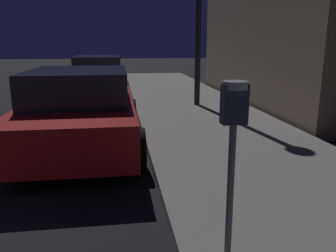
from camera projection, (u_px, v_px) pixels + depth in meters
The scene contains 3 objects.
parking_meter at pixel (233, 129), 2.59m from camera, with size 0.19×0.19×1.47m.
car_red at pixel (81, 110), 6.18m from camera, with size 2.12×4.33×1.43m.
car_silver at pixel (98, 77), 12.01m from camera, with size 2.06×4.47×1.43m.
Camera 1 is at (3.53, -1.98, 1.89)m, focal length 36.70 mm.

